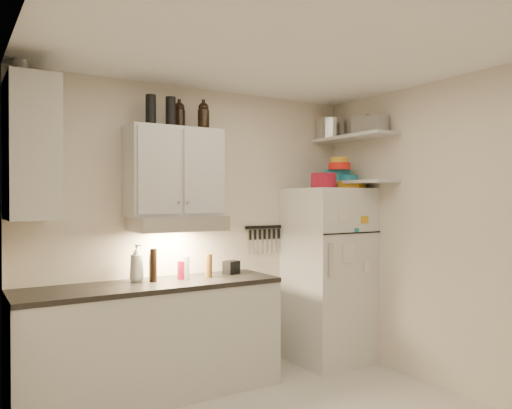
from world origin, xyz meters
TOP-DOWN VIEW (x-y plane):
  - ceiling at (0.00, 0.00)m, footprint 3.20×3.00m
  - back_wall at (0.00, 1.51)m, footprint 3.20×0.02m
  - left_wall at (-1.61, 0.00)m, footprint 0.02×3.00m
  - right_wall at (1.61, 0.00)m, footprint 0.02×3.00m
  - base_cabinet at (-0.55, 1.20)m, footprint 2.10×0.60m
  - countertop at (-0.55, 1.20)m, footprint 2.10×0.62m
  - upper_cabinet at (-0.30, 1.33)m, footprint 0.80×0.33m
  - side_cabinet at (-1.44, 1.20)m, footprint 0.33×0.55m
  - range_hood at (-0.30, 1.27)m, footprint 0.76×0.46m
  - fridge at (1.25, 1.16)m, footprint 0.70×0.68m
  - shelf_hi at (1.45, 1.02)m, footprint 0.30×0.95m
  - shelf_lo at (1.45, 1.02)m, footprint 0.30×0.95m
  - knife_strip at (0.70, 1.49)m, footprint 0.42×0.02m
  - dutch_oven at (1.10, 1.05)m, footprint 0.31×0.31m
  - book_stack at (1.40, 1.00)m, footprint 0.25×0.27m
  - spice_jar at (1.35, 1.14)m, footprint 0.06×0.06m
  - stock_pot at (1.45, 1.36)m, footprint 0.30×0.30m
  - tin_a at (1.53, 0.95)m, footprint 0.21×0.19m
  - tin_b at (1.48, 0.75)m, footprint 0.17×0.17m
  - bowl_teal at (1.40, 1.21)m, footprint 0.28×0.28m
  - bowl_orange at (1.35, 1.12)m, footprint 0.22×0.22m
  - bowl_yellow at (1.35, 1.12)m, footprint 0.17×0.17m
  - plates at (1.44, 1.10)m, footprint 0.29×0.29m
  - growler_a at (-0.22, 1.41)m, footprint 0.12×0.12m
  - growler_b at (-0.04, 1.29)m, footprint 0.13×0.13m
  - thermos_a at (-0.36, 1.26)m, footprint 0.11×0.11m
  - thermos_b at (-0.52, 1.29)m, footprint 0.10×0.10m
  - side_jar at (-1.49, 1.33)m, footprint 0.13×0.13m
  - soap_bottle at (-0.63, 1.34)m, footprint 0.16×0.17m
  - pepper_mill at (-0.03, 1.23)m, footprint 0.06×0.06m
  - oil_bottle at (-0.52, 1.29)m, footprint 0.05×0.05m
  - vinegar_bottle at (-0.52, 1.25)m, footprint 0.07×0.07m
  - clear_bottle at (-0.23, 1.25)m, footprint 0.08×0.08m
  - red_jar at (-0.26, 1.26)m, footprint 0.09×0.09m
  - caddy at (0.24, 1.30)m, footprint 0.16×0.14m

SIDE VIEW (x-z plane):
  - base_cabinet at x=-0.55m, z-range 0.00..0.88m
  - fridge at x=1.25m, z-range 0.00..1.70m
  - countertop at x=-0.55m, z-range 0.88..0.92m
  - caddy at x=0.24m, z-range 0.92..1.04m
  - red_jar at x=-0.26m, z-range 0.92..1.07m
  - clear_bottle at x=-0.23m, z-range 0.92..1.12m
  - pepper_mill at x=-0.03m, z-range 0.92..1.12m
  - oil_bottle at x=-0.52m, z-range 0.92..1.14m
  - vinegar_bottle at x=-0.52m, z-range 0.92..1.19m
  - soap_bottle at x=-0.63m, z-range 0.92..1.26m
  - back_wall at x=0.00m, z-range 0.00..2.60m
  - left_wall at x=-1.61m, z-range 0.00..2.60m
  - right_wall at x=1.61m, z-range 0.00..2.60m
  - knife_strip at x=0.70m, z-range 1.31..1.33m
  - range_hood at x=-0.30m, z-range 1.33..1.45m
  - book_stack at x=1.40m, z-range 1.70..1.77m
  - spice_jar at x=1.35m, z-range 1.70..1.80m
  - shelf_lo at x=1.45m, z-range 1.75..1.77m
  - dutch_oven at x=1.10m, z-range 1.70..1.84m
  - plates at x=1.44m, z-range 1.77..1.83m
  - upper_cabinet at x=-0.30m, z-range 1.45..2.20m
  - bowl_teal at x=1.40m, z-range 1.77..1.89m
  - bowl_orange at x=1.35m, z-range 1.89..1.95m
  - side_cabinet at x=-1.44m, z-range 1.45..2.45m
  - bowl_yellow at x=1.35m, z-range 1.95..2.01m
  - shelf_hi at x=1.45m, z-range 2.19..2.22m
  - tin_b at x=1.48m, z-range 2.21..2.38m
  - tin_a at x=1.53m, z-range 2.21..2.41m
  - stock_pot at x=1.45m, z-range 2.21..2.42m
  - growler_b at x=-0.04m, z-range 2.20..2.44m
  - thermos_a at x=-0.36m, z-range 2.20..2.44m
  - growler_a at x=-0.22m, z-range 2.20..2.44m
  - thermos_b at x=-0.52m, z-range 2.20..2.45m
  - side_jar at x=-1.49m, z-range 2.45..2.60m
  - ceiling at x=0.00m, z-range 2.60..2.62m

